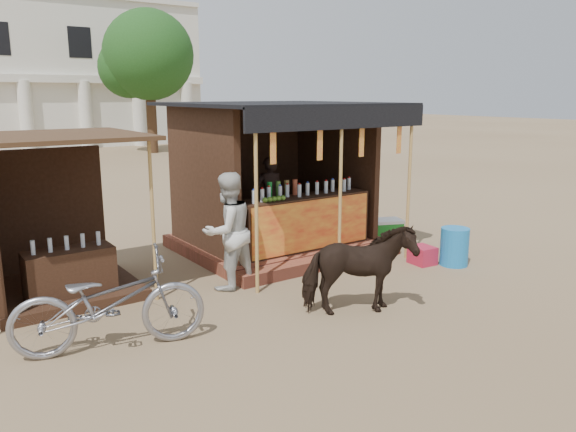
% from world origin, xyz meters
% --- Properties ---
extents(ground, '(120.00, 120.00, 0.00)m').
position_xyz_m(ground, '(0.00, 0.00, 0.00)').
color(ground, '#846B4C').
rests_on(ground, ground).
extents(main_stall, '(3.60, 3.61, 2.78)m').
position_xyz_m(main_stall, '(1.00, 3.36, 1.02)').
color(main_stall, '#994632').
rests_on(main_stall, ground).
extents(secondary_stall, '(2.40, 2.40, 2.38)m').
position_xyz_m(secondary_stall, '(-3.17, 3.24, 0.85)').
color(secondary_stall, '#382014').
rests_on(secondary_stall, ground).
extents(cow, '(1.62, 1.21, 1.25)m').
position_xyz_m(cow, '(0.07, 0.06, 0.62)').
color(cow, black).
rests_on(cow, ground).
extents(motorbike, '(2.32, 1.32, 1.15)m').
position_xyz_m(motorbike, '(-3.01, 0.92, 0.58)').
color(motorbike, gray).
rests_on(motorbike, ground).
extents(bystander, '(0.97, 0.81, 1.79)m').
position_xyz_m(bystander, '(-0.83, 2.00, 0.90)').
color(bystander, beige).
rests_on(bystander, ground).
extents(blue_barrel, '(0.60, 0.60, 0.66)m').
position_xyz_m(blue_barrel, '(2.96, 0.76, 0.33)').
color(blue_barrel, '#1872B8').
rests_on(blue_barrel, ground).
extents(red_crate, '(0.40, 0.45, 0.32)m').
position_xyz_m(red_crate, '(2.56, 1.12, 0.16)').
color(red_crate, '#AB1C35').
rests_on(red_crate, ground).
extents(cooler, '(0.76, 0.65, 0.46)m').
position_xyz_m(cooler, '(3.11, 2.60, 0.23)').
color(cooler, '#1C7E22').
rests_on(cooler, ground).
extents(tree, '(4.50, 4.40, 7.00)m').
position_xyz_m(tree, '(5.81, 22.14, 4.63)').
color(tree, '#382314').
rests_on(tree, ground).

